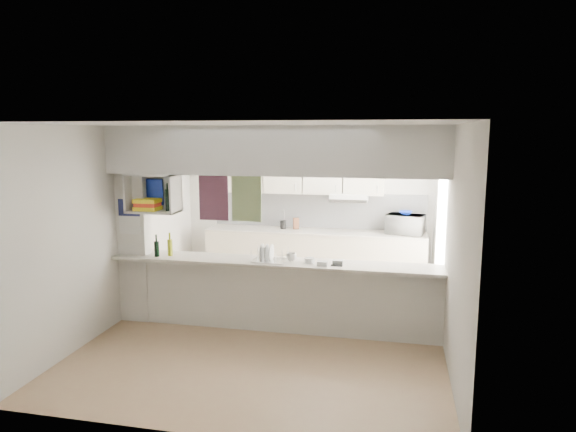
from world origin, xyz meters
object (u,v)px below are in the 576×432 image
(microwave, at_px, (405,224))
(bowl, at_px, (406,213))
(dish_rack, at_px, (270,254))
(wine_bottles, at_px, (164,248))

(microwave, distance_m, bowl, 0.18)
(dish_rack, bearing_deg, wine_bottles, -176.43)
(dish_rack, bearing_deg, microwave, 53.99)
(bowl, bearing_deg, dish_rack, -128.04)
(wine_bottles, bearing_deg, microwave, 35.00)
(dish_rack, distance_m, wine_bottles, 1.42)
(microwave, bearing_deg, dish_rack, 66.60)
(bowl, relative_size, dish_rack, 0.51)
(dish_rack, bearing_deg, bowl, 54.18)
(microwave, relative_size, wine_bottles, 1.85)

